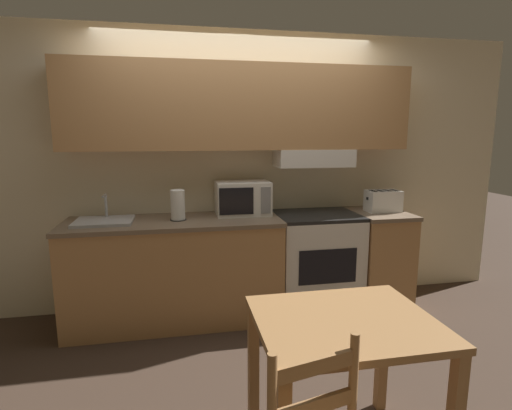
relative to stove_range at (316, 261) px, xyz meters
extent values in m
plane|color=#3D2D23|center=(-0.67, 0.31, -0.45)|extent=(16.00, 16.00, 0.00)
cube|color=beige|center=(-0.67, 0.33, 0.82)|extent=(5.44, 0.05, 2.55)
cube|color=tan|center=(-0.67, 0.15, 1.40)|extent=(3.04, 0.32, 0.73)
cube|color=white|center=(0.00, 0.15, 0.95)|extent=(0.70, 0.34, 0.16)
cube|color=tan|center=(-1.29, -0.01, -0.02)|extent=(1.80, 0.63, 0.87)
cube|color=#75604C|center=(-1.29, -0.01, 0.43)|extent=(1.82, 0.65, 0.04)
cube|color=tan|center=(0.62, -0.01, -0.02)|extent=(0.46, 0.63, 0.87)
cube|color=#75604C|center=(0.62, -0.01, 0.43)|extent=(0.48, 0.65, 0.04)
cube|color=white|center=(0.00, 0.00, -0.02)|extent=(0.74, 0.61, 0.88)
cube|color=black|center=(0.00, 0.00, 0.44)|extent=(0.74, 0.61, 0.03)
cube|color=black|center=(0.00, -0.31, 0.05)|extent=(0.52, 0.01, 0.31)
cylinder|color=black|center=(-0.17, -0.12, 0.45)|extent=(0.10, 0.10, 0.01)
cylinder|color=black|center=(0.17, -0.12, 0.45)|extent=(0.10, 0.10, 0.01)
cylinder|color=black|center=(-0.17, 0.12, 0.45)|extent=(0.10, 0.10, 0.01)
cylinder|color=black|center=(0.17, 0.12, 0.45)|extent=(0.10, 0.10, 0.01)
cube|color=white|center=(-0.68, 0.12, 0.60)|extent=(0.48, 0.34, 0.30)
cube|color=black|center=(-0.75, -0.05, 0.60)|extent=(0.30, 0.01, 0.23)
cube|color=gray|center=(-0.49, -0.05, 0.60)|extent=(0.09, 0.01, 0.23)
cube|color=white|center=(0.64, -0.01, 0.55)|extent=(0.31, 0.19, 0.20)
cube|color=black|center=(0.48, -0.01, 0.58)|extent=(0.01, 0.02, 0.02)
cube|color=black|center=(0.53, -0.01, 0.65)|extent=(0.04, 0.13, 0.01)
cube|color=black|center=(0.61, -0.01, 0.65)|extent=(0.04, 0.13, 0.01)
cube|color=black|center=(0.68, -0.01, 0.65)|extent=(0.04, 0.13, 0.01)
cube|color=black|center=(0.75, -0.01, 0.65)|extent=(0.04, 0.13, 0.01)
cube|color=#B7BABF|center=(-1.85, -0.01, 0.46)|extent=(0.46, 0.37, 0.02)
cube|color=#4C4F54|center=(-1.85, -0.03, 0.47)|extent=(0.39, 0.28, 0.01)
cylinder|color=#B7BABF|center=(-1.85, 0.13, 0.57)|extent=(0.02, 0.02, 0.19)
cylinder|color=#B7BABF|center=(-1.85, 0.07, 0.67)|extent=(0.02, 0.12, 0.02)
cylinder|color=black|center=(-1.25, -0.02, 0.46)|extent=(0.14, 0.14, 0.01)
cylinder|color=white|center=(-1.25, -0.02, 0.58)|extent=(0.12, 0.12, 0.25)
cube|color=#9E7042|center=(-0.48, -1.74, 0.29)|extent=(0.85, 0.71, 0.04)
cube|color=#9E7042|center=(-0.86, -1.43, -0.09)|extent=(0.06, 0.06, 0.73)
cube|color=#9E7042|center=(-0.09, -1.43, -0.09)|extent=(0.06, 0.06, 0.73)
cylinder|color=#9E7042|center=(-0.61, -2.13, 0.22)|extent=(0.04, 0.04, 0.46)
cube|color=#9E7042|center=(-0.78, -2.17, 0.36)|extent=(0.34, 0.10, 0.06)
cube|color=#9E7042|center=(-0.78, -2.17, 0.20)|extent=(0.34, 0.10, 0.06)
camera|label=1|loc=(-1.23, -3.40, 1.18)|focal=28.00mm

